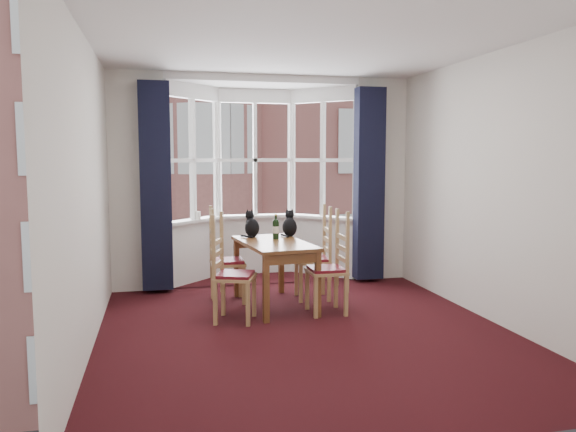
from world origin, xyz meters
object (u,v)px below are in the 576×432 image
object	(u,v)px
chair_left_near	(226,276)
candle_short	(212,215)
cat_right	(290,225)
cat_left	(252,226)
wine_bottle	(276,228)
chair_left_far	(220,263)
candle_tall	(198,215)
chair_right_far	(320,260)
dining_table	(274,251)
chair_right_near	(334,270)

from	to	relation	value
chair_left_near	candle_short	bearing A→B (deg)	88.98
chair_left_near	cat_right	xyz separation A→B (m)	(0.88, 0.86, 0.41)
cat_left	wine_bottle	xyz separation A→B (m)	(0.25, -0.25, 0.00)
wine_bottle	candle_short	bearing A→B (deg)	115.01
chair_left_far	candle_tall	bearing A→B (deg)	97.75
chair_right_far	wine_bottle	bearing A→B (deg)	-176.56
dining_table	chair_left_near	xyz separation A→B (m)	(-0.61, -0.45, -0.18)
chair_right_near	cat_left	distance (m)	1.23
chair_left_near	chair_left_far	xyz separation A→B (m)	(0.01, 0.78, 0.00)
chair_right_far	wine_bottle	distance (m)	0.69
cat_right	wine_bottle	xyz separation A→B (m)	(-0.22, -0.21, 0.00)
cat_right	chair_right_far	bearing A→B (deg)	-28.48
cat_right	candle_tall	size ratio (longest dim) A/B	3.28
dining_table	candle_tall	world-z (taller)	candle_tall
cat_left	wine_bottle	distance (m)	0.35
chair_left_near	candle_tall	xyz separation A→B (m)	(-0.15, 1.97, 0.45)
chair_right_far	cat_right	bearing A→B (deg)	151.52
candle_tall	dining_table	bearing A→B (deg)	-63.66
chair_left_far	candle_short	distance (m)	1.30
cat_left	candle_tall	size ratio (longest dim) A/B	3.26
candle_tall	cat_left	bearing A→B (deg)	-62.00
dining_table	chair_right_far	world-z (taller)	chair_right_far
chair_left_near	dining_table	bearing A→B (deg)	36.32
chair_right_near	cat_right	distance (m)	0.97
candle_short	wine_bottle	bearing A→B (deg)	-64.99
chair_left_near	wine_bottle	world-z (taller)	wine_bottle
cat_left	cat_right	world-z (taller)	cat_right
chair_right_far	candle_tall	world-z (taller)	candle_tall
cat_right	cat_left	bearing A→B (deg)	175.45
chair_left_near	chair_right_far	size ratio (longest dim) A/B	1.00
chair_left_far	chair_right_near	size ratio (longest dim) A/B	1.00
chair_left_near	candle_tall	bearing A→B (deg)	94.30
chair_left_near	chair_left_far	distance (m)	0.78
chair_right_near	candle_short	distance (m)	2.32
chair_left_far	cat_left	xyz separation A→B (m)	(0.41, 0.12, 0.41)
chair_left_near	chair_right_far	world-z (taller)	same
chair_left_far	chair_right_near	xyz separation A→B (m)	(1.19, -0.73, 0.00)
wine_bottle	candle_short	distance (m)	1.49
chair_left_near	cat_left	xyz separation A→B (m)	(0.42, 0.90, 0.41)
dining_table	cat_right	bearing A→B (deg)	56.29
chair_right_far	candle_short	bearing A→B (deg)	131.92
cat_left	candle_tall	world-z (taller)	cat_left
chair_left_far	chair_right_far	xyz separation A→B (m)	(1.20, -0.10, 0.00)
chair_left_near	cat_left	world-z (taller)	cat_left
wine_bottle	chair_left_far	bearing A→B (deg)	168.78
chair_left_near	wine_bottle	xyz separation A→B (m)	(0.67, 0.65, 0.41)
chair_right_near	wine_bottle	bearing A→B (deg)	131.47
chair_right_far	cat_left	size ratio (longest dim) A/B	2.70
cat_right	chair_left_near	bearing A→B (deg)	-135.71
dining_table	cat_right	xyz separation A→B (m)	(0.28, 0.42, 0.24)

